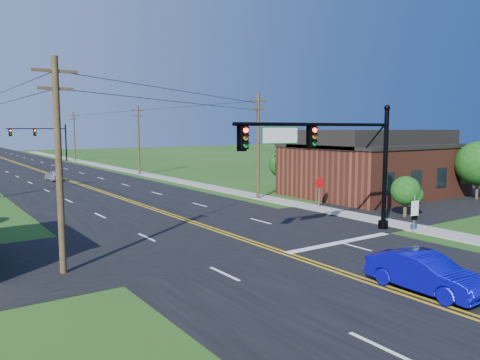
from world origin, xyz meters
TOP-DOWN VIEW (x-y plane):
  - ground at (0.00, 0.00)m, footprint 260.00×260.00m
  - road_main at (0.00, 50.00)m, footprint 16.00×220.00m
  - road_cross at (0.00, 12.00)m, footprint 70.00×10.00m
  - sidewalk at (10.50, 40.00)m, footprint 2.00×160.00m
  - signal_mast_main at (4.34, 8.00)m, footprint 11.30×0.60m
  - signal_mast_far at (4.44, 80.00)m, footprint 10.98×0.60m
  - brick_building at (20.00, 18.00)m, footprint 14.20×11.20m
  - utility_pole_left_a at (-9.50, 10.00)m, footprint 1.80×0.28m
  - utility_pole_right_a at (9.80, 22.00)m, footprint 1.80×0.28m
  - utility_pole_right_b at (9.80, 48.00)m, footprint 1.80×0.28m
  - utility_pole_right_c at (9.80, 78.00)m, footprint 1.80×0.28m
  - tree_right_front at (25.00, 11.00)m, footprint 3.80×3.80m
  - tree_right_back at (16.00, 26.00)m, footprint 3.00×3.00m
  - shrub_corner at (13.00, 9.50)m, footprint 2.00×2.00m
  - blue_car at (0.99, -0.02)m, footprint 1.59×4.44m
  - distant_car at (-1.25, 46.58)m, footprint 1.68×3.61m
  - route_sign at (8.97, 5.98)m, footprint 0.57×0.12m
  - stop_sign at (10.98, 15.73)m, footprint 0.84×0.15m

SIDE VIEW (x-z plane):
  - ground at x=0.00m, z-range 0.00..0.00m
  - road_main at x=0.00m, z-range 0.00..0.04m
  - road_cross at x=0.00m, z-range 0.00..0.04m
  - sidewalk at x=10.50m, z-range 0.00..0.08m
  - distant_car at x=-1.25m, z-range 0.00..1.19m
  - blue_car at x=0.99m, z-range 0.00..1.46m
  - route_sign at x=8.97m, z-range 0.19..2.48m
  - stop_sign at x=10.98m, z-range 0.52..2.89m
  - shrub_corner at x=13.00m, z-range 0.42..3.28m
  - brick_building at x=20.00m, z-range 0.00..4.70m
  - tree_right_back at x=16.00m, z-range 0.55..4.65m
  - tree_right_front at x=25.00m, z-range 0.60..5.60m
  - signal_mast_far at x=4.44m, z-range 0.81..8.29m
  - utility_pole_left_a at x=-9.50m, z-range 0.22..9.22m
  - utility_pole_right_a at x=9.80m, z-range 0.22..9.22m
  - utility_pole_right_b at x=9.80m, z-range 0.22..9.22m
  - utility_pole_right_c at x=9.80m, z-range 0.22..9.22m
  - signal_mast_main at x=4.34m, z-range 1.01..8.49m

